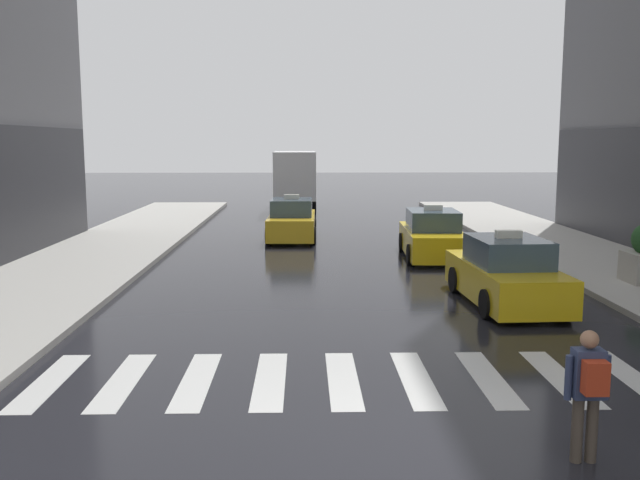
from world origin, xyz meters
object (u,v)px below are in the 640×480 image
taxi_second (432,237)px  taxi_third (292,221)px  taxi_lead (506,274)px  box_truck (295,178)px  pedestrian_with_backpack (588,386)px

taxi_second → taxi_third: (-4.78, 4.61, 0.00)m
taxi_second → taxi_third: bearing=136.1°
taxi_lead → box_truck: (-5.32, 22.40, 1.13)m
box_truck → pedestrian_with_backpack: box_truck is taller
taxi_lead → taxi_third: same height
taxi_second → box_truck: size_ratio=0.61×
taxi_lead → box_truck: size_ratio=0.61×
box_truck → pedestrian_with_backpack: 30.93m
taxi_third → taxi_second: bearing=-43.9°
taxi_second → taxi_third: 6.64m
taxi_second → pedestrian_with_backpack: taxi_second is taller
taxi_third → pedestrian_with_backpack: (3.87, -19.56, 0.25)m
taxi_lead → pedestrian_with_backpack: (-1.44, -8.27, 0.25)m
taxi_second → box_truck: box_truck is taller
taxi_lead → pedestrian_with_backpack: taxi_lead is taller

